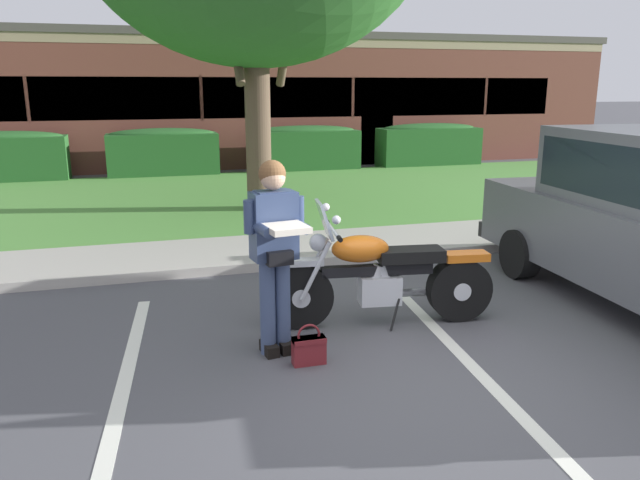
% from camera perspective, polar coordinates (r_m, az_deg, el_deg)
% --- Properties ---
extents(ground_plane, '(140.00, 140.00, 0.00)m').
position_cam_1_polar(ground_plane, '(5.37, 10.65, -11.59)').
color(ground_plane, '#4C4C51').
extents(curb_strip, '(60.00, 0.20, 0.12)m').
position_cam_1_polar(curb_strip, '(8.16, 0.51, -1.87)').
color(curb_strip, '#ADA89E').
rests_on(curb_strip, ground).
extents(concrete_walk, '(60.00, 1.50, 0.08)m').
position_cam_1_polar(concrete_walk, '(8.95, -1.06, -0.56)').
color(concrete_walk, '#ADA89E').
rests_on(concrete_walk, ground).
extents(grass_lawn, '(60.00, 7.16, 0.06)m').
position_cam_1_polar(grass_lawn, '(13.09, -6.04, 4.02)').
color(grass_lawn, '#518E3D').
rests_on(grass_lawn, ground).
extents(stall_stripe_0, '(0.53, 4.39, 0.01)m').
position_cam_1_polar(stall_stripe_0, '(5.05, -17.92, -13.74)').
color(stall_stripe_0, silver).
rests_on(stall_stripe_0, ground).
extents(stall_stripe_1, '(0.53, 4.39, 0.01)m').
position_cam_1_polar(stall_stripe_1, '(5.68, 12.82, -10.20)').
color(stall_stripe_1, silver).
rests_on(stall_stripe_1, ground).
extents(motorcycle, '(2.24, 0.82, 1.26)m').
position_cam_1_polar(motorcycle, '(6.10, 6.43, -3.33)').
color(motorcycle, black).
rests_on(motorcycle, ground).
extents(rider_person, '(0.53, 0.61, 1.70)m').
position_cam_1_polar(rider_person, '(5.26, -4.18, -0.24)').
color(rider_person, black).
rests_on(rider_person, ground).
extents(handbag, '(0.28, 0.13, 0.36)m').
position_cam_1_polar(handbag, '(5.31, -1.03, -9.91)').
color(handbag, maroon).
rests_on(handbag, ground).
extents(hedge_left, '(2.91, 0.90, 1.24)m').
position_cam_1_polar(hedge_left, '(16.83, -27.16, 6.92)').
color(hedge_left, '#235623').
rests_on(hedge_left, ground).
extents(hedge_center_left, '(2.77, 0.90, 1.24)m').
position_cam_1_polar(hedge_center_left, '(16.54, -14.26, 7.93)').
color(hedge_center_left, '#235623').
rests_on(hedge_center_left, ground).
extents(hedge_center_right, '(3.02, 0.90, 1.24)m').
position_cam_1_polar(hedge_center_right, '(17.09, -1.50, 8.54)').
color(hedge_center_right, '#235623').
rests_on(hedge_center_right, ground).
extents(hedge_right, '(2.98, 0.90, 1.24)m').
position_cam_1_polar(hedge_right, '(18.39, 9.98, 8.73)').
color(hedge_right, '#235623').
rests_on(hedge_right, ground).
extents(brick_building, '(25.64, 8.52, 3.77)m').
position_cam_1_polar(brick_building, '(21.54, -11.99, 12.70)').
color(brick_building, brown).
rests_on(brick_building, ground).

